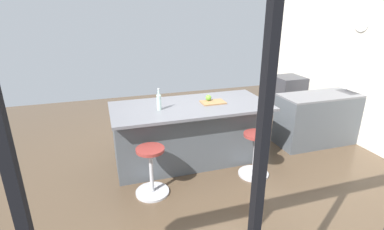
% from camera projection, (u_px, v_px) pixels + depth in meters
% --- Properties ---
extents(ground_plane, '(7.83, 7.83, 0.00)m').
position_uv_depth(ground_plane, '(195.00, 161.00, 4.67)').
color(ground_plane, brown).
extents(window_panel_rear, '(6.02, 0.12, 2.87)m').
position_uv_depth(window_panel_rear, '(358.00, 94.00, 1.55)').
color(window_panel_rear, silver).
rests_on(window_panel_rear, ground_plane).
extents(interior_partition_left, '(0.15, 5.53, 2.87)m').
position_uv_depth(interior_partition_left, '(361.00, 61.00, 5.03)').
color(interior_partition_left, silver).
rests_on(interior_partition_left, ground_plane).
extents(sink_cabinet, '(2.18, 0.60, 1.18)m').
position_uv_depth(sink_cabinet, '(335.00, 116.00, 5.26)').
color(sink_cabinet, '#4C5156').
rests_on(sink_cabinet, ground_plane).
extents(oven_range, '(0.60, 0.61, 0.87)m').
position_uv_depth(oven_range, '(287.00, 96.00, 6.55)').
color(oven_range, '#38383D').
rests_on(oven_range, ground_plane).
extents(kitchen_island, '(2.36, 1.08, 0.94)m').
position_uv_depth(kitchen_island, '(190.00, 132.00, 4.55)').
color(kitchen_island, '#4C5156').
rests_on(kitchen_island, ground_plane).
extents(stool_by_window, '(0.44, 0.44, 0.66)m').
position_uv_depth(stool_by_window, '(255.00, 156.00, 4.18)').
color(stool_by_window, '#B7B7BC').
rests_on(stool_by_window, ground_plane).
extents(stool_middle, '(0.44, 0.44, 0.66)m').
position_uv_depth(stool_middle, '(151.00, 172.00, 3.75)').
color(stool_middle, '#B7B7BC').
rests_on(stool_middle, ground_plane).
extents(cutting_board, '(0.36, 0.24, 0.02)m').
position_uv_depth(cutting_board, '(213.00, 102.00, 4.44)').
color(cutting_board, olive).
rests_on(cutting_board, kitchen_island).
extents(apple_green, '(0.09, 0.09, 0.09)m').
position_uv_depth(apple_green, '(208.00, 98.00, 4.48)').
color(apple_green, '#609E2D').
rests_on(apple_green, cutting_board).
extents(water_bottle, '(0.06, 0.06, 0.31)m').
position_uv_depth(water_bottle, '(159.00, 102.00, 4.10)').
color(water_bottle, silver).
rests_on(water_bottle, kitchen_island).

